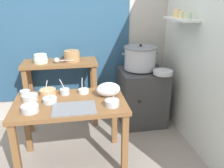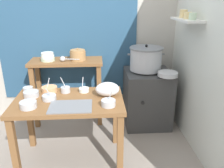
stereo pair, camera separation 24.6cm
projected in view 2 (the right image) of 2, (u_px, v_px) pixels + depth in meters
The scene contains 21 objects.
ground_plane at pixel (78, 156), 2.63m from camera, with size 9.00×9.00×0.00m, color gray.
wall_back at pixel (85, 27), 3.20m from camera, with size 4.40×0.12×2.60m.
wall_right at pixel (206, 36), 2.44m from camera, with size 0.30×3.20×2.60m.
prep_table at pixel (69, 109), 2.37m from camera, with size 1.10×0.66×0.72m.
back_shelf_table at pixel (67, 76), 3.16m from camera, with size 0.96×0.40×0.90m.
stove_block at pixel (147, 97), 3.20m from camera, with size 0.60×0.61×0.78m.
steamer_pot at pixel (146, 59), 3.03m from camera, with size 0.48×0.43×0.34m.
clay_pot at pixel (78, 55), 3.06m from camera, with size 0.21×0.21×0.16m.
bowl_stack_enamel at pixel (48, 57), 3.03m from camera, with size 0.18×0.18×0.11m.
ladle at pixel (63, 59), 3.00m from camera, with size 0.26×0.08×0.07m.
serving_tray at pixel (71, 106), 2.18m from camera, with size 0.40×0.28×0.01m, color slate.
plastic_bag at pixel (107, 89), 2.40m from camera, with size 0.25×0.16×0.15m, color white.
wide_pan at pixel (168, 74), 2.83m from camera, with size 0.24×0.24×0.05m, color #B7BABF.
prep_bowl_0 at pixel (49, 89), 2.51m from camera, with size 0.17×0.17×0.15m.
prep_bowl_1 at pixel (84, 90), 2.52m from camera, with size 0.11×0.11×0.16m.
prep_bowl_2 at pixel (31, 94), 2.39m from camera, with size 0.15×0.15×0.06m.
prep_bowl_3 at pixel (66, 89), 2.50m from camera, with size 0.10×0.10×0.17m.
prep_bowl_4 at pixel (108, 103), 2.19m from camera, with size 0.14×0.14×0.16m.
prep_bowl_5 at pixel (28, 104), 2.15m from camera, with size 0.16×0.16×0.06m.
prep_bowl_6 at pixel (28, 89), 2.52m from camera, with size 0.10×0.10×0.05m.
prep_bowl_7 at pixel (49, 97), 2.32m from camera, with size 0.14×0.14×0.14m.
Camera 2 is at (0.25, -2.19, 1.69)m, focal length 37.18 mm.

